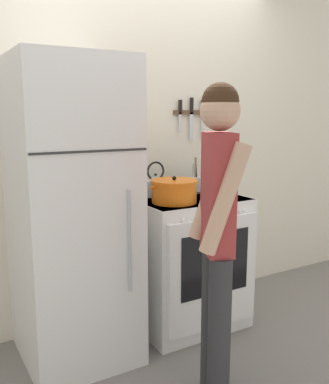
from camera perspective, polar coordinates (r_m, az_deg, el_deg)
ground_plane at (r=3.45m, az=-4.97°, el=-15.52°), size 14.00×14.00×0.00m
wall_back at (r=3.14m, az=-5.57°, el=6.16°), size 10.00×0.06×2.55m
refrigerator at (r=2.64m, az=-12.24°, el=-2.80°), size 0.65×0.74×1.82m
stove_range at (r=3.11m, az=2.90°, el=-8.97°), size 0.75×0.71×0.93m
dutch_oven_pot at (r=2.79m, az=1.30°, el=0.12°), size 0.35×0.31×0.18m
tea_kettle at (r=3.03m, az=-1.16°, el=0.91°), size 0.22×0.18×0.25m
utensil_jar at (r=3.22m, az=4.13°, el=1.19°), size 0.09×0.09×0.26m
person at (r=2.17m, az=7.06°, el=-4.71°), size 0.35×0.40×1.65m
wall_knife_strip at (r=3.37m, az=3.60°, el=10.56°), size 0.31×0.03×0.32m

